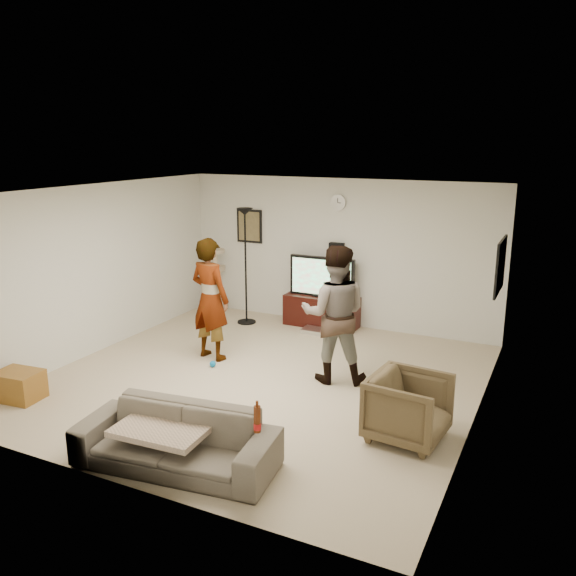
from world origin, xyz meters
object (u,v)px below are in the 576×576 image
at_px(floor_lamp, 246,267).
at_px(person_right, 334,314).
at_px(side_table, 19,385).
at_px(beer_bottle, 257,419).
at_px(person_left, 210,299).
at_px(sofa, 176,439).
at_px(cat_tree, 213,280).
at_px(tv, 322,277).
at_px(tv_stand, 322,311).
at_px(armchair, 408,408).

bearing_deg(floor_lamp, person_right, -36.27).
bearing_deg(side_table, beer_bottle, -6.62).
relative_size(person_left, sofa, 0.90).
bearing_deg(beer_bottle, cat_tree, 126.70).
distance_m(floor_lamp, person_left, 1.75).
distance_m(tv, side_table, 4.93).
height_order(floor_lamp, sofa, floor_lamp).
bearing_deg(tv_stand, person_left, -112.34).
relative_size(cat_tree, person_left, 0.67).
relative_size(floor_lamp, person_left, 1.12).
distance_m(beer_bottle, side_table, 3.65).
height_order(person_left, person_right, person_right).
distance_m(tv, floor_lamp, 1.32).
xyz_separation_m(sofa, armchair, (1.90, 1.52, 0.07)).
bearing_deg(floor_lamp, armchair, -38.23).
relative_size(tv_stand, cat_tree, 1.05).
bearing_deg(sofa, floor_lamp, 104.25).
distance_m(cat_tree, person_left, 2.38).
height_order(beer_bottle, armchair, beer_bottle).
distance_m(person_left, person_right, 1.91).
distance_m(tv_stand, armchair, 4.00).
height_order(tv_stand, sofa, sofa).
bearing_deg(sofa, tv_stand, 88.35).
distance_m(tv, person_left, 2.27).
height_order(floor_lamp, side_table, floor_lamp).
relative_size(cat_tree, side_table, 2.22).
distance_m(tv, armchair, 4.04).
height_order(armchair, side_table, armchair).
distance_m(tv_stand, floor_lamp, 1.51).
height_order(beer_bottle, side_table, beer_bottle).
bearing_deg(cat_tree, beer_bottle, -53.30).
relative_size(person_left, armchair, 2.26).
xyz_separation_m(tv_stand, armchair, (2.35, -3.24, 0.10)).
relative_size(person_left, side_table, 3.31).
height_order(cat_tree, person_left, person_left).
bearing_deg(tv_stand, tv, 0.00).
bearing_deg(sofa, cat_tree, 111.73).
relative_size(tv, sofa, 0.58).
distance_m(floor_lamp, sofa, 4.73).
xyz_separation_m(person_right, armchair, (1.31, -1.15, -0.55)).
distance_m(person_left, side_table, 2.72).
height_order(tv_stand, person_right, person_right).
bearing_deg(armchair, person_left, 76.33).
distance_m(cat_tree, sofa, 5.34).
bearing_deg(sofa, armchair, 31.64).
height_order(person_right, side_table, person_right).
xyz_separation_m(floor_lamp, side_table, (-0.97, -3.94, -0.82)).
bearing_deg(person_right, tv, -82.73).
distance_m(tv_stand, side_table, 4.88).
bearing_deg(beer_bottle, sofa, 180.00).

